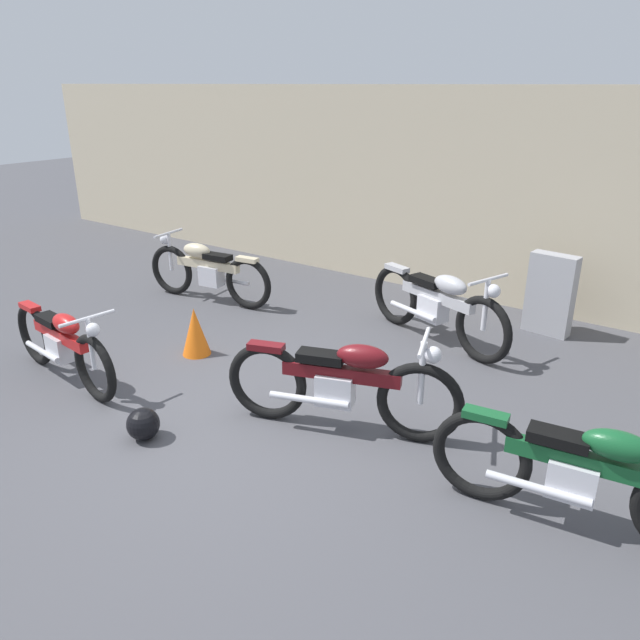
{
  "coord_description": "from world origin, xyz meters",
  "views": [
    {
      "loc": [
        3.28,
        -3.37,
        2.87
      ],
      "look_at": [
        -0.13,
        1.38,
        0.55
      ],
      "focal_mm": 33.67,
      "sensor_mm": 36.0,
      "label": 1
    }
  ],
  "objects": [
    {
      "name": "ground_plane",
      "position": [
        0.0,
        0.0,
        0.0
      ],
      "size": [
        40.0,
        40.0,
        0.0
      ],
      "primitive_type": "plane",
      "color": "#47474C"
    },
    {
      "name": "building_wall",
      "position": [
        0.0,
        4.58,
        1.43
      ],
      "size": [
        18.0,
        0.3,
        2.85
      ],
      "primitive_type": "cube",
      "color": "beige",
      "rests_on": "ground_plane"
    },
    {
      "name": "stone_marker",
      "position": [
        1.56,
        3.79,
        0.5
      ],
      "size": [
        0.57,
        0.26,
        0.99
      ],
      "primitive_type": "cube",
      "rotation": [
        0.0,
        0.0,
        -0.11
      ],
      "color": "#9E9EA3",
      "rests_on": "ground_plane"
    },
    {
      "name": "helmet",
      "position": [
        -0.55,
        -0.64,
        0.14
      ],
      "size": [
        0.28,
        0.28,
        0.28
      ],
      "primitive_type": "sphere",
      "color": "black",
      "rests_on": "ground_plane"
    },
    {
      "name": "traffic_cone",
      "position": [
        -1.47,
        0.85,
        0.28
      ],
      "size": [
        0.32,
        0.32,
        0.55
      ],
      "primitive_type": "cone",
      "color": "orange",
      "rests_on": "ground_plane"
    },
    {
      "name": "motorcycle_cream",
      "position": [
        -2.65,
        2.21,
        0.44
      ],
      "size": [
        2.04,
        0.59,
        0.92
      ],
      "rotation": [
        0.0,
        0.0,
        3.27
      ],
      "color": "black",
      "rests_on": "ground_plane"
    },
    {
      "name": "motorcycle_maroon",
      "position": [
        0.76,
        0.48,
        0.46
      ],
      "size": [
        2.02,
        0.9,
        0.95
      ],
      "rotation": [
        0.0,
        0.0,
        0.34
      ],
      "color": "black",
      "rests_on": "ground_plane"
    },
    {
      "name": "motorcycle_red",
      "position": [
        -2.06,
        -0.39,
        0.42
      ],
      "size": [
        1.94,
        0.54,
        0.87
      ],
      "rotation": [
        0.0,
        0.0,
        -0.1
      ],
      "color": "black",
      "rests_on": "ground_plane"
    },
    {
      "name": "motorcycle_green",
      "position": [
        2.77,
        0.36,
        0.44
      ],
      "size": [
        2.05,
        0.59,
        0.92
      ],
      "rotation": [
        0.0,
        0.0,
        0.12
      ],
      "color": "black",
      "rests_on": "ground_plane"
    },
    {
      "name": "motorcycle_silver",
      "position": [
        0.57,
        2.74,
        0.47
      ],
      "size": [
        2.07,
        0.92,
        0.97
      ],
      "rotation": [
        0.0,
        0.0,
        -0.33
      ],
      "color": "black",
      "rests_on": "ground_plane"
    }
  ]
}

